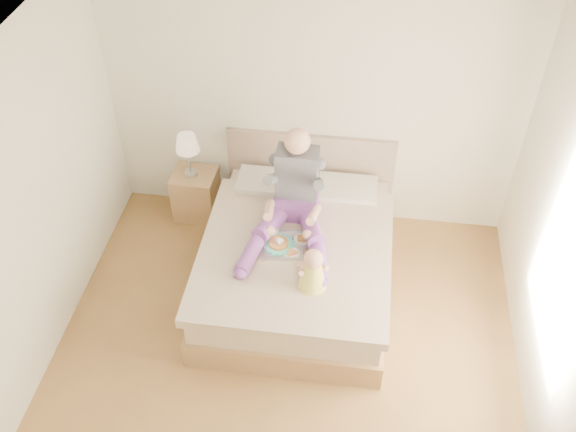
# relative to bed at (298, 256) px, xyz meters

# --- Properties ---
(room) EXTENTS (4.02, 4.22, 2.71)m
(room) POSITION_rel_bed_xyz_m (0.08, -1.08, 1.19)
(room) COLOR brown
(room) RESTS_ON ground
(bed) EXTENTS (1.70, 2.18, 1.00)m
(bed) POSITION_rel_bed_xyz_m (0.00, 0.00, 0.00)
(bed) COLOR olive
(bed) RESTS_ON ground
(nightstand) EXTENTS (0.45, 0.41, 0.54)m
(nightstand) POSITION_rel_bed_xyz_m (-1.18, 0.79, -0.05)
(nightstand) COLOR olive
(nightstand) RESTS_ON ground
(lamp) EXTENTS (0.24, 0.24, 0.49)m
(lamp) POSITION_rel_bed_xyz_m (-1.20, 0.78, 0.59)
(lamp) COLOR #B4B7BB
(lamp) RESTS_ON nightstand
(adult) EXTENTS (0.80, 1.13, 0.95)m
(adult) POSITION_rel_bed_xyz_m (-0.06, 0.15, 0.57)
(adult) COLOR #753B94
(adult) RESTS_ON bed
(tray) EXTENTS (0.50, 0.42, 0.13)m
(tray) POSITION_rel_bed_xyz_m (-0.06, -0.16, 0.32)
(tray) COLOR #B4B7BB
(tray) RESTS_ON bed
(baby) EXTENTS (0.30, 0.36, 0.40)m
(baby) POSITION_rel_bed_xyz_m (0.19, -0.58, 0.46)
(baby) COLOR #FFF250
(baby) RESTS_ON bed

